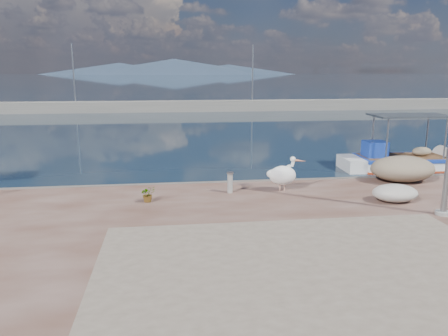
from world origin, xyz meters
TOP-DOWN VIEW (x-y plane):
  - ground at (0.00, 0.00)m, footprint 1400.00×1400.00m
  - quay_patch at (1.00, -3.00)m, footprint 9.00×7.00m
  - breakwater at (-0.00, 40.00)m, footprint 120.00×2.20m
  - mountains at (4.39, 650.00)m, footprint 370.00×280.00m
  - boat_right at (9.22, 8.33)m, footprint 6.33×2.32m
  - pelican at (2.01, 3.49)m, footprint 1.29×0.80m
  - bollard_near at (0.17, 3.50)m, footprint 0.24×0.24m
  - potted_plant at (-2.56, 2.79)m, footprint 0.57×0.54m
  - net_pile_c at (6.80, 4.26)m, footprint 2.43×1.74m
  - net_pile_d at (5.22, 1.84)m, footprint 1.45×1.09m

SIDE VIEW (x-z plane):
  - ground at x=0.00m, z-range 0.00..0.00m
  - boat_right at x=9.22m, z-range -1.27..1.74m
  - quay_patch at x=1.00m, z-range 0.50..0.51m
  - breakwater at x=0.00m, z-range -3.15..4.35m
  - potted_plant at x=-2.56m, z-range 0.50..1.01m
  - net_pile_d at x=5.22m, z-range 0.50..1.04m
  - bollard_near at x=0.17m, z-range 0.53..1.25m
  - net_pile_c at x=6.80m, z-range 0.50..1.45m
  - pelican at x=2.01m, z-range 0.46..1.69m
  - mountains at x=4.39m, z-range -1.49..20.51m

